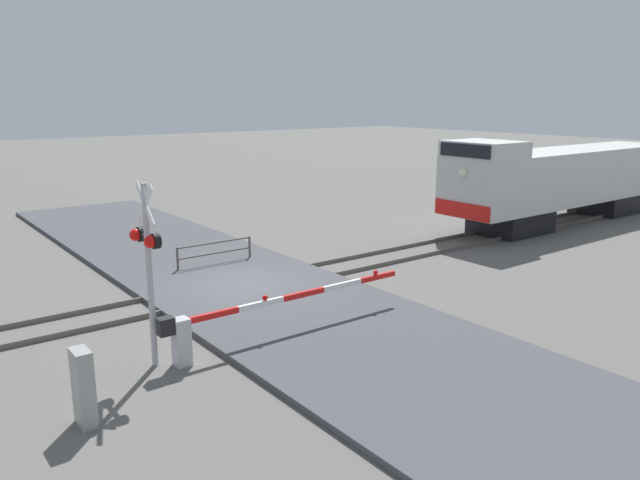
{
  "coord_description": "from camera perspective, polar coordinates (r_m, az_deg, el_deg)",
  "views": [
    {
      "loc": [
        16.44,
        -9.38,
        5.99
      ],
      "look_at": [
        1.13,
        2.21,
        1.5
      ],
      "focal_mm": 34.44,
      "sensor_mm": 36.0,
      "label": 1
    }
  ],
  "objects": [
    {
      "name": "ground_plane",
      "position": [
        19.85,
        -7.1,
        -4.51
      ],
      "size": [
        160.0,
        160.0,
        0.0
      ],
      "primitive_type": "plane",
      "color": "#605E59"
    },
    {
      "name": "rail_track_left",
      "position": [
        20.43,
        -8.12,
        -3.81
      ],
      "size": [
        0.08,
        80.0,
        0.15
      ],
      "primitive_type": "cube",
      "color": "#59544C",
      "rests_on": "ground_plane"
    },
    {
      "name": "rail_track_right",
      "position": [
        19.24,
        -6.02,
        -4.82
      ],
      "size": [
        0.08,
        80.0,
        0.15
      ],
      "primitive_type": "cube",
      "color": "#59544C",
      "rests_on": "ground_plane"
    },
    {
      "name": "road_surface",
      "position": [
        19.83,
        -7.1,
        -4.29
      ],
      "size": [
        36.0,
        6.2,
        0.16
      ],
      "primitive_type": "cube",
      "color": "#47474C",
      "rests_on": "ground_plane"
    },
    {
      "name": "locomotive",
      "position": [
        31.97,
        21.61,
        5.29
      ],
      "size": [
        2.99,
        15.3,
        4.2
      ],
      "color": "black",
      "rests_on": "ground_plane"
    },
    {
      "name": "crossing_signal",
      "position": [
        13.96,
        -15.75,
        -1.23
      ],
      "size": [
        1.18,
        0.33,
        4.22
      ],
      "color": "#ADADB2",
      "rests_on": "ground_plane"
    },
    {
      "name": "crossing_gate",
      "position": [
        14.84,
        -8.83,
        -7.54
      ],
      "size": [
        0.36,
        7.16,
        1.24
      ],
      "color": "silver",
      "rests_on": "ground_plane"
    },
    {
      "name": "utility_cabinet",
      "position": [
        12.45,
        -21.12,
        -12.69
      ],
      "size": [
        0.54,
        0.3,
        1.5
      ],
      "primitive_type": "cube",
      "color": "#999993",
      "rests_on": "ground_plane"
    },
    {
      "name": "guard_railing",
      "position": [
        22.28,
        -9.74,
        -0.96
      ],
      "size": [
        0.08,
        2.96,
        0.95
      ],
      "color": "#4C4742",
      "rests_on": "ground_plane"
    }
  ]
}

